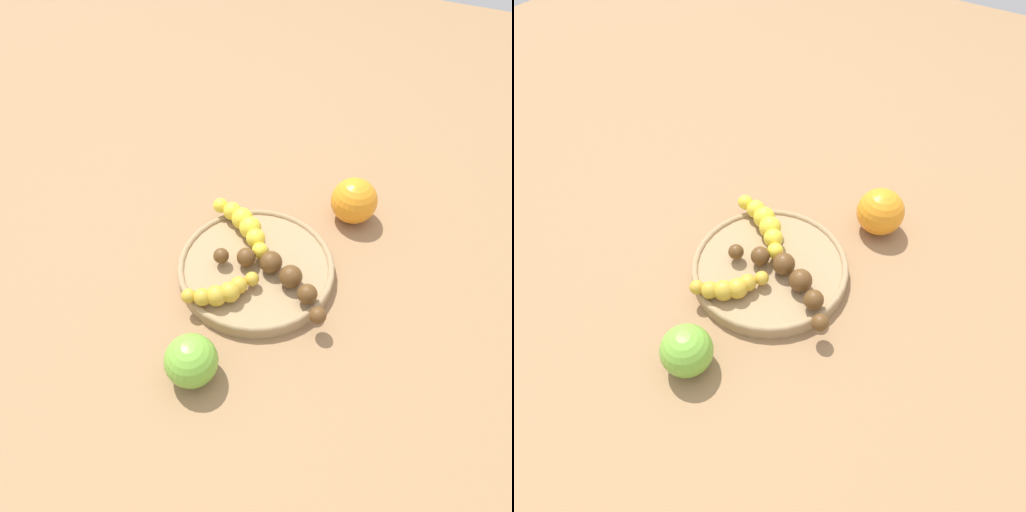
% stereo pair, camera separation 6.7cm
% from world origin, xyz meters
% --- Properties ---
extents(ground_plane, '(2.40, 2.40, 0.00)m').
position_xyz_m(ground_plane, '(0.00, 0.00, 0.00)').
color(ground_plane, '#936D47').
extents(fruit_bowl, '(0.24, 0.24, 0.02)m').
position_xyz_m(fruit_bowl, '(0.00, 0.00, 0.01)').
color(fruit_bowl, '#A08259').
rests_on(fruit_bowl, ground_plane).
extents(banana_overripe, '(0.08, 0.19, 0.03)m').
position_xyz_m(banana_overripe, '(-0.02, -0.04, 0.04)').
color(banana_overripe, '#593819').
rests_on(banana_overripe, fruit_bowl).
extents(banana_yellow, '(0.09, 0.12, 0.03)m').
position_xyz_m(banana_yellow, '(0.05, 0.05, 0.04)').
color(banana_yellow, yellow).
rests_on(banana_yellow, fruit_bowl).
extents(banana_spotted, '(0.09, 0.09, 0.03)m').
position_xyz_m(banana_spotted, '(-0.08, 0.02, 0.03)').
color(banana_spotted, gold).
rests_on(banana_spotted, fruit_bowl).
extents(apple_green, '(0.07, 0.07, 0.07)m').
position_xyz_m(apple_green, '(-0.19, -0.00, 0.03)').
color(apple_green, '#72B238').
rests_on(apple_green, ground_plane).
extents(orange_fruit, '(0.08, 0.08, 0.08)m').
position_xyz_m(orange_fruit, '(0.18, -0.09, 0.04)').
color(orange_fruit, orange).
rests_on(orange_fruit, ground_plane).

